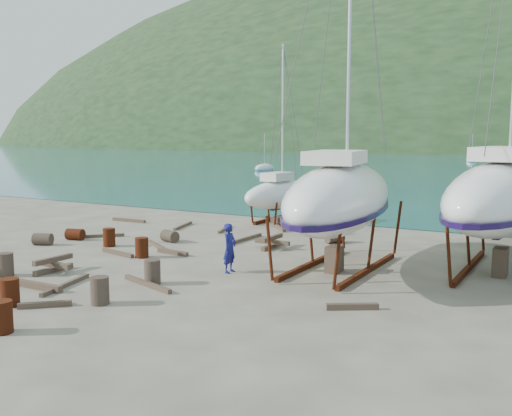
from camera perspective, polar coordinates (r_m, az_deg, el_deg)
The scene contains 38 objects.
ground at distance 22.18m, azimuth -7.81°, elevation -6.59°, with size 600.00×600.00×0.00m, color #5D574A.
far_house_left at distance 219.55m, azimuth 10.80°, elevation 6.44°, with size 6.60×5.60×5.60m.
far_house_center at distance 209.61m, azimuth 21.22°, elevation 6.05°, with size 6.60×5.60×5.60m.
moored_boat_left at distance 88.42m, azimuth 0.86°, elevation 4.02°, with size 2.00×5.00×6.05m.
moored_boat_far at distance 128.80m, azimuth 20.76°, elevation 4.55°, with size 2.00×5.00×6.05m.
large_sailboat_near at distance 22.55m, azimuth 8.48°, elevation 1.15°, with size 5.32×11.90×18.10m.
large_sailboat_far at distance 23.60m, azimuth 23.71°, elevation 1.17°, with size 4.37×11.97×18.55m.
small_sailboat_shore at distance 34.94m, azimuth 2.38°, elevation 1.46°, with size 2.75×6.88×10.73m.
worker at distance 22.11m, azimuth -2.64°, elevation -4.02°, with size 0.70×0.46×1.92m, color navy.
drum_2 at distance 30.50m, azimuth -17.64°, elevation -2.52°, with size 0.58×0.58×0.88m, color #54230E.
drum_3 at distance 19.43m, azimuth -23.40°, elevation -7.76°, with size 0.58×0.58×0.88m, color #54230E.
drum_4 at distance 31.12m, azimuth 7.14°, elevation -2.05°, with size 0.58×0.58×0.88m, color #54230E.
drum_5 at distance 18.73m, azimuth -15.35°, elevation -7.97°, with size 0.58×0.58×0.88m, color #2D2823.
drum_7 at distance 16.98m, azimuth -24.09°, elevation -9.92°, with size 0.58×0.58×0.88m, color #54230E.
drum_8 at distance 28.24m, azimuth -14.48°, elevation -2.86°, with size 0.58×0.58×0.88m, color #54230E.
drum_9 at distance 28.85m, azimuth -8.63°, elevation -2.81°, with size 0.58×0.58×0.88m, color #2D2823.
drum_11 at distance 28.52m, azimuth 7.86°, elevation -2.91°, with size 0.58×0.58×0.88m, color #2D2823.
drum_14 at distance 25.36m, azimuth -11.35°, elevation -3.90°, with size 0.58×0.58×0.88m, color #54230E.
drum_15 at distance 29.59m, azimuth -20.55°, elevation -2.94°, with size 0.58×0.58×0.88m, color #2D2823.
drum_16 at distance 23.60m, azimuth -23.75°, elevation -5.20°, with size 0.58×0.58×0.88m, color #2D2823.
drum_17 at distance 20.80m, azimuth -10.32°, elevation -6.31°, with size 0.58×0.58×0.88m, color #2D2823.
timber_0 at distance 32.20m, azimuth -3.14°, elevation -2.09°, with size 0.14×2.55×0.14m, color brown.
timber_1 at distance 17.86m, azimuth 9.61°, elevation -9.70°, with size 0.19×1.60×0.19m, color brown.
timber_2 at distance 36.13m, azimuth -12.60°, elevation -1.21°, with size 0.19×2.48×0.19m, color brown.
timber_3 at distance 21.25m, azimuth -18.51°, elevation -7.30°, with size 0.15×2.83×0.15m, color brown.
timber_5 at distance 20.63m, azimuth -10.83°, elevation -7.47°, with size 0.16×2.85×0.16m, color brown.
timber_6 at distance 32.25m, azimuth 2.43°, elevation -2.03°, with size 0.19×1.81×0.19m, color brown.
timber_7 at distance 19.01m, azimuth -20.36°, elevation -9.04°, with size 0.17×1.59×0.17m, color brown.
timber_8 at distance 25.89m, azimuth -8.33°, elevation -4.39°, with size 0.19×1.75×0.19m, color brown.
timber_9 at distance 33.55m, azimuth 4.00°, elevation -1.72°, with size 0.15×2.32×0.15m, color brown.
timber_10 at distance 28.90m, azimuth -1.13°, elevation -3.13°, with size 0.16×3.17×0.16m, color brown.
timber_11 at distance 27.54m, azimuth -9.82°, elevation -3.76°, with size 0.15×2.82×0.15m, color brown.
timber_12 at distance 26.23m, azimuth -13.66°, elevation -4.39°, with size 0.17×2.18×0.17m, color brown.
timber_15 at distance 33.49m, azimuth -7.30°, elevation -1.78°, with size 0.15×2.72×0.15m, color brown.
timber_16 at distance 21.39m, azimuth -21.23°, elevation -7.21°, with size 0.23×2.47×0.23m, color brown.
timber_17 at distance 30.93m, azimuth -14.95°, elevation -2.69°, with size 0.16×2.07×0.16m, color brown.
timber_pile_fore at distance 23.61m, azimuth -19.61°, elevation -5.35°, with size 1.80×1.80×0.60m.
timber_pile_aft at distance 26.92m, azimuth 1.63°, elevation -3.42°, with size 1.80×1.80×0.60m.
Camera 1 is at (13.33, -16.92, 5.25)m, focal length 40.00 mm.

